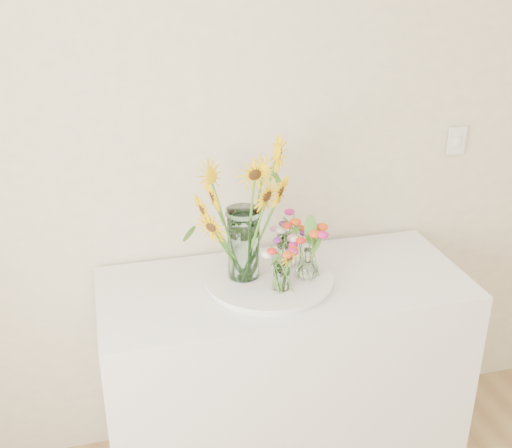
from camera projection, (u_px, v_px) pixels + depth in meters
name	position (u px, v px, depth m)	size (l,w,h in m)	color
counter	(283.00, 378.00, 2.62)	(1.40, 0.60, 0.90)	white
tray	(269.00, 281.00, 2.41)	(0.46, 0.46, 0.03)	white
mason_jar	(244.00, 244.00, 2.36)	(0.12, 0.12, 0.28)	#A6D0C6
sunflower_bouquet	(243.00, 210.00, 2.30)	(0.77, 0.77, 0.55)	#FFC605
small_vase_a	(282.00, 277.00, 2.31)	(0.06, 0.06, 0.10)	white
wildflower_posy_a	(282.00, 266.00, 2.29)	(0.20, 0.20, 0.19)	#E24713
small_vase_b	(307.00, 263.00, 2.39)	(0.08, 0.08, 0.12)	white
wildflower_posy_b	(308.00, 252.00, 2.37)	(0.20, 0.20, 0.21)	#E24713
small_vase_c	(287.00, 250.00, 2.47)	(0.08, 0.08, 0.13)	white
wildflower_posy_c	(287.00, 240.00, 2.45)	(0.17, 0.17, 0.22)	#E24713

